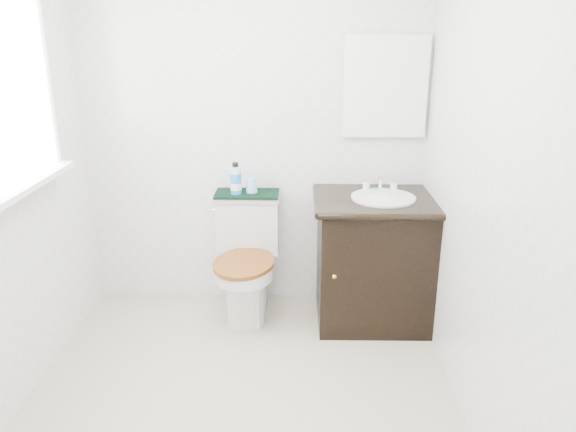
{
  "coord_description": "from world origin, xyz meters",
  "views": [
    {
      "loc": [
        0.29,
        -2.37,
        1.81
      ],
      "look_at": [
        0.22,
        0.75,
        0.75
      ],
      "focal_mm": 35.0,
      "sensor_mm": 36.0,
      "label": 1
    }
  ],
  "objects_px": {
    "mouthwash_bottle": "(236,179)",
    "cup": "(252,185)",
    "trash_bin": "(245,301)",
    "toilet": "(247,264)",
    "vanity": "(375,256)"
  },
  "relations": [
    {
      "from": "trash_bin",
      "to": "mouthwash_bottle",
      "type": "relative_size",
      "value": 1.51
    },
    {
      "from": "mouthwash_bottle",
      "to": "trash_bin",
      "type": "bearing_deg",
      "value": -75.79
    },
    {
      "from": "cup",
      "to": "trash_bin",
      "type": "bearing_deg",
      "value": -96.04
    },
    {
      "from": "toilet",
      "to": "cup",
      "type": "relative_size",
      "value": 8.15
    },
    {
      "from": "mouthwash_bottle",
      "to": "cup",
      "type": "height_order",
      "value": "mouthwash_bottle"
    },
    {
      "from": "trash_bin",
      "to": "cup",
      "type": "height_order",
      "value": "cup"
    },
    {
      "from": "mouthwash_bottle",
      "to": "cup",
      "type": "distance_m",
      "value": 0.11
    },
    {
      "from": "mouthwash_bottle",
      "to": "vanity",
      "type": "bearing_deg",
      "value": -10.32
    },
    {
      "from": "toilet",
      "to": "mouthwash_bottle",
      "type": "bearing_deg",
      "value": 125.15
    },
    {
      "from": "trash_bin",
      "to": "toilet",
      "type": "bearing_deg",
      "value": 90.0
    },
    {
      "from": "trash_bin",
      "to": "cup",
      "type": "distance_m",
      "value": 0.74
    },
    {
      "from": "mouthwash_bottle",
      "to": "cup",
      "type": "bearing_deg",
      "value": 17.73
    },
    {
      "from": "vanity",
      "to": "mouthwash_bottle",
      "type": "bearing_deg",
      "value": 169.68
    },
    {
      "from": "toilet",
      "to": "mouthwash_bottle",
      "type": "relative_size",
      "value": 3.81
    },
    {
      "from": "toilet",
      "to": "trash_bin",
      "type": "distance_m",
      "value": 0.25
    }
  ]
}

